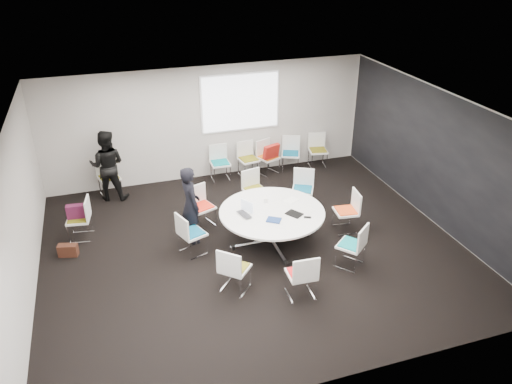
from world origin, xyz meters
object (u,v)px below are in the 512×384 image
object	(u,v)px
chair_ring_g	(301,283)
laptop	(247,214)
chair_ring_f	(235,277)
chair_person_back	(110,184)
chair_back_e	(318,156)
maroon_bag	(77,211)
person_back	(107,165)
chair_back_b	(248,166)
conference_table	(272,220)
chair_back_a	(220,169)
chair_spare_left	(81,226)
chair_ring_e	(192,241)
chair_ring_c	(255,197)
brown_bag	(68,250)
chair_back_c	(268,164)
chair_ring_h	(351,253)
cup	(266,200)
chair_ring_b	(302,196)
chair_ring_a	(346,218)
chair_back_d	(290,160)
chair_ring_d	(202,214)
person_main	(191,205)

from	to	relation	value
chair_ring_g	laptop	world-z (taller)	chair_ring_g
chair_ring_f	chair_person_back	bearing A→B (deg)	155.45
chair_back_e	maroon_bag	size ratio (longest dim) A/B	2.20
chair_ring_f	person_back	distance (m)	4.58
chair_back_b	conference_table	bearing A→B (deg)	72.33
chair_back_a	chair_spare_left	size ratio (longest dim) A/B	1.00
chair_ring_e	chair_spare_left	world-z (taller)	same
chair_ring_g	chair_ring_c	bearing A→B (deg)	89.08
chair_person_back	brown_bag	xyz separation A→B (m)	(-0.94, -2.35, -0.16)
chair_ring_e	chair_back_e	distance (m)	4.98
chair_ring_f	chair_back_c	xyz separation A→B (m)	(2.11, 4.30, 0.00)
chair_back_a	brown_bag	distance (m)	4.32
chair_back_b	chair_person_back	distance (m)	3.42
chair_ring_c	chair_ring_f	xyz separation A→B (m)	(-1.23, -2.67, 0.00)
chair_person_back	brown_bag	size ratio (longest dim) A/B	2.44
chair_back_b	chair_person_back	bearing A→B (deg)	-8.79
chair_back_e	chair_ring_f	bearing A→B (deg)	61.71
chair_ring_f	laptop	world-z (taller)	chair_ring_f
conference_table	brown_bag	size ratio (longest dim) A/B	5.71
chair_ring_h	laptop	size ratio (longest dim) A/B	2.45
chair_spare_left	cup	bearing A→B (deg)	-96.23
chair_ring_f	laptop	distance (m)	1.44
chair_ring_b	chair_ring_g	world-z (taller)	same
conference_table	chair_ring_g	bearing A→B (deg)	-92.71
chair_ring_a	chair_back_e	size ratio (longest dim) A/B	1.00
chair_ring_a	cup	bearing A→B (deg)	83.41
chair_ring_g	cup	world-z (taller)	chair_ring_g
laptop	chair_ring_e	bearing A→B (deg)	69.41
chair_ring_h	brown_bag	world-z (taller)	chair_ring_h
chair_back_d	chair_spare_left	size ratio (longest dim) A/B	1.00
chair_ring_d	person_main	world-z (taller)	person_main
conference_table	chair_back_c	distance (m)	3.26
chair_ring_a	brown_bag	distance (m)	5.56
conference_table	chair_ring_a	size ratio (longest dim) A/B	2.34
chair_back_d	maroon_bag	xyz separation A→B (m)	(-5.26, -1.76, 0.34)
chair_back_c	person_main	xyz separation A→B (m)	(-2.48, -2.48, 0.53)
chair_back_a	chair_ring_h	bearing A→B (deg)	108.69
chair_ring_a	chair_back_e	world-z (taller)	same
chair_ring_h	brown_bag	distance (m)	5.38
chair_back_a	chair_ring_f	bearing A→B (deg)	79.67
cup	person_main	bearing A→B (deg)	170.97
person_main	chair_ring_c	bearing A→B (deg)	-71.74
chair_ring_d	chair_ring_e	bearing A→B (deg)	46.25
chair_spare_left	brown_bag	world-z (taller)	chair_spare_left
person_main	laptop	distance (m)	1.14
chair_back_b	maroon_bag	world-z (taller)	chair_back_b
chair_back_a	chair_back_b	world-z (taller)	same
chair_ring_e	chair_ring_f	world-z (taller)	same
chair_ring_a	chair_back_c	distance (m)	3.18
chair_spare_left	person_back	bearing A→B (deg)	-14.06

